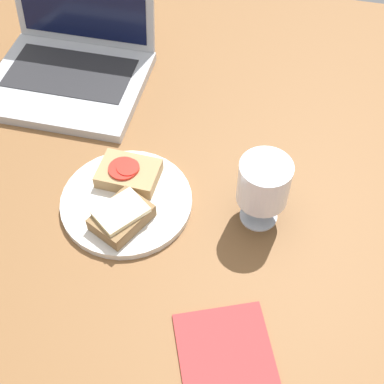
# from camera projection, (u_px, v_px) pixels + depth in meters

# --- Properties ---
(wooden_table) EXTENTS (1.40, 1.40, 0.03)m
(wooden_table) POSITION_uv_depth(u_px,v_px,m) (159.00, 207.00, 0.93)
(wooden_table) COLOR brown
(wooden_table) RESTS_ON ground
(plate) EXTENTS (0.22, 0.22, 0.01)m
(plate) POSITION_uv_depth(u_px,v_px,m) (127.00, 202.00, 0.91)
(plate) COLOR silver
(plate) RESTS_ON wooden_table
(sandwich_with_tomato) EXTENTS (0.11, 0.08, 0.03)m
(sandwich_with_tomato) POSITION_uv_depth(u_px,v_px,m) (129.00, 173.00, 0.93)
(sandwich_with_tomato) COLOR #A88456
(sandwich_with_tomato) RESTS_ON plate
(sandwich_with_cheese) EXTENTS (0.10, 0.11, 0.03)m
(sandwich_with_cheese) POSITION_uv_depth(u_px,v_px,m) (122.00, 216.00, 0.87)
(sandwich_with_cheese) COLOR brown
(sandwich_with_cheese) RESTS_ON plate
(wine_glass) EXTENTS (0.08, 0.08, 0.13)m
(wine_glass) POSITION_uv_depth(u_px,v_px,m) (264.00, 185.00, 0.84)
(wine_glass) COLOR white
(wine_glass) RESTS_ON wooden_table
(laptop) EXTENTS (0.31, 0.29, 0.23)m
(laptop) POSITION_uv_depth(u_px,v_px,m) (71.00, 60.00, 1.10)
(laptop) COLOR #ADAFB5
(laptop) RESTS_ON wooden_table
(napkin) EXTENTS (0.17, 0.18, 0.00)m
(napkin) POSITION_uv_depth(u_px,v_px,m) (225.00, 353.00, 0.76)
(napkin) COLOR #B23333
(napkin) RESTS_ON wooden_table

